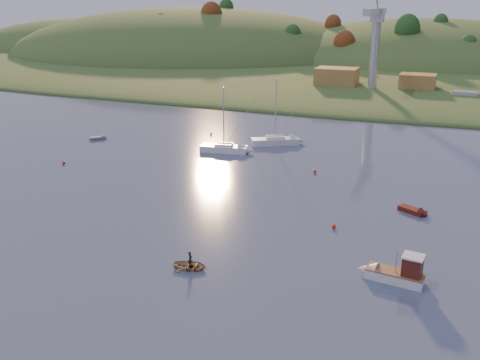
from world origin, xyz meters
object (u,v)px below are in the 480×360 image
(red_tender, at_px, (417,212))
(sailboat_far, at_px, (275,141))
(grey_dinghy, at_px, (101,138))
(sailboat_near, at_px, (224,148))
(canoe, at_px, (190,265))
(fishing_boat, at_px, (391,272))

(red_tender, bearing_deg, sailboat_far, 166.13)
(sailboat_far, relative_size, grey_dinghy, 3.71)
(sailboat_far, distance_m, red_tender, 36.16)
(sailboat_near, bearing_deg, canoe, -79.71)
(fishing_boat, height_order, sailboat_far, sailboat_far)
(sailboat_near, height_order, red_tender, sailboat_near)
(canoe, relative_size, red_tender, 0.80)
(sailboat_far, bearing_deg, grey_dinghy, 164.82)
(sailboat_far, xyz_separation_m, canoe, (6.82, -47.42, -0.41))
(fishing_boat, xyz_separation_m, red_tender, (1.18, 17.59, -0.58))
(canoe, distance_m, red_tender, 29.43)
(sailboat_far, height_order, red_tender, sailboat_far)
(grey_dinghy, bearing_deg, sailboat_near, -44.21)
(red_tender, bearing_deg, grey_dinghy, -166.52)
(sailboat_far, relative_size, canoe, 3.60)
(fishing_boat, bearing_deg, canoe, 22.49)
(canoe, distance_m, grey_dinghy, 54.88)
(fishing_boat, bearing_deg, sailboat_near, -40.18)
(fishing_boat, distance_m, red_tender, 17.64)
(fishing_boat, distance_m, canoe, 18.63)
(sailboat_near, xyz_separation_m, sailboat_far, (6.57, 7.83, 0.03))
(sailboat_near, relative_size, grey_dinghy, 3.53)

